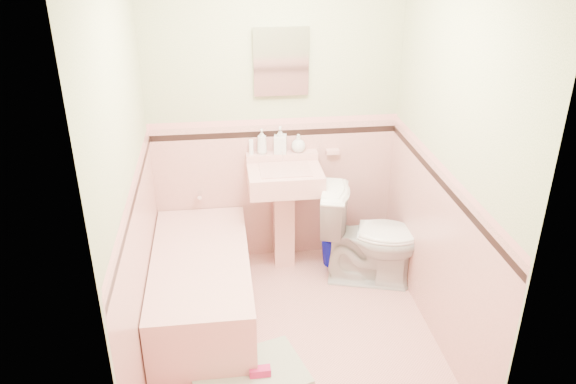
{
  "coord_description": "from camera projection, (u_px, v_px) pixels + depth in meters",
  "views": [
    {
      "loc": [
        -0.44,
        -3.22,
        2.7
      ],
      "look_at": [
        0.0,
        0.25,
        1.0
      ],
      "focal_mm": 35.67,
      "sensor_mm": 36.0,
      "label": 1
    }
  ],
  "objects": [
    {
      "name": "tub_faucet",
      "position": [
        200.0,
        195.0,
        4.69
      ],
      "size": [
        0.04,
        0.12,
        0.04
      ],
      "primitive_type": "cylinder",
      "rotation": [
        1.57,
        0.0,
        0.0
      ],
      "color": "silver",
      "rests_on": "wall_back"
    },
    {
      "name": "wall_back",
      "position": [
        275.0,
        117.0,
        4.53
      ],
      "size": [
        2.5,
        0.0,
        2.5
      ],
      "primitive_type": "plane",
      "rotation": [
        1.57,
        0.0,
        0.0
      ],
      "color": "beige",
      "rests_on": "ground"
    },
    {
      "name": "wainscot_front",
      "position": [
        322.0,
        379.0,
        2.86
      ],
      "size": [
        2.0,
        0.0,
        2.0
      ],
      "primitive_type": "plane",
      "rotation": [
        -1.57,
        0.0,
        0.0
      ],
      "color": "#E8A59B",
      "rests_on": "ground"
    },
    {
      "name": "medicine_cabinet",
      "position": [
        281.0,
        61.0,
        4.32
      ],
      "size": [
        0.4,
        0.04,
        0.49
      ],
      "primitive_type": "cube",
      "color": "white",
      "rests_on": "wall_back"
    },
    {
      "name": "wall_left",
      "position": [
        129.0,
        182.0,
        3.44
      ],
      "size": [
        0.0,
        2.5,
        2.5
      ],
      "primitive_type": "plane",
      "rotation": [
        1.57,
        0.0,
        1.57
      ],
      "color": "beige",
      "rests_on": "ground"
    },
    {
      "name": "sink",
      "position": [
        285.0,
        219.0,
        4.67
      ],
      "size": [
        0.58,
        0.48,
        0.91
      ],
      "primitive_type": null,
      "color": "#E0A198",
      "rests_on": "floor"
    },
    {
      "name": "cap_front",
      "position": [
        325.0,
        275.0,
        2.6
      ],
      "size": [
        2.0,
        0.0,
        2.0
      ],
      "primitive_type": "plane",
      "rotation": [
        -1.57,
        0.0,
        0.0
      ],
      "color": "pink",
      "rests_on": "ground"
    },
    {
      "name": "soap_bottle_left",
      "position": [
        262.0,
        141.0,
        4.54
      ],
      "size": [
        0.09,
        0.09,
        0.2
      ],
      "primitive_type": "imported",
      "rotation": [
        0.0,
        0.0,
        -0.11
      ],
      "color": "#B2B2B2",
      "rests_on": "sink"
    },
    {
      "name": "toilet",
      "position": [
        371.0,
        236.0,
        4.52
      ],
      "size": [
        0.89,
        0.66,
        0.81
      ],
      "primitive_type": "imported",
      "rotation": [
        0.0,
        0.0,
        1.28
      ],
      "color": "white",
      "rests_on": "floor"
    },
    {
      "name": "floor",
      "position": [
        292.0,
        332.0,
        4.1
      ],
      "size": [
        2.2,
        2.2,
        0.0
      ],
      "primitive_type": "plane",
      "color": "#E59F96",
      "rests_on": "ground"
    },
    {
      "name": "wainscot_left",
      "position": [
        143.0,
        272.0,
        3.72
      ],
      "size": [
        0.0,
        2.2,
        2.2
      ],
      "primitive_type": "plane",
      "rotation": [
        1.57,
        0.0,
        1.57
      ],
      "color": "#E8A59B",
      "rests_on": "ground"
    },
    {
      "name": "wainscot_back",
      "position": [
        275.0,
        192.0,
        4.81
      ],
      "size": [
        2.0,
        0.0,
        2.0
      ],
      "primitive_type": "plane",
      "rotation": [
        1.57,
        0.0,
        0.0
      ],
      "color": "#E8A59B",
      "rests_on": "ground"
    },
    {
      "name": "bucket",
      "position": [
        335.0,
        250.0,
        4.87
      ],
      "size": [
        0.33,
        0.33,
        0.25
      ],
      "primitive_type": null,
      "rotation": [
        0.0,
        0.0,
        0.38
      ],
      "color": "#010590",
      "rests_on": "floor"
    },
    {
      "name": "cap_right",
      "position": [
        444.0,
        170.0,
        3.68
      ],
      "size": [
        0.0,
        2.2,
        2.2
      ],
      "primitive_type": "plane",
      "rotation": [
        1.57,
        0.0,
        -1.57
      ],
      "color": "pink",
      "rests_on": "ground"
    },
    {
      "name": "tube",
      "position": [
        251.0,
        147.0,
        4.55
      ],
      "size": [
        0.04,
        0.04,
        0.12
      ],
      "primitive_type": "cylinder",
      "rotation": [
        0.0,
        0.0,
        0.08
      ],
      "color": "white",
      "rests_on": "sink"
    },
    {
      "name": "wainscot_right",
      "position": [
        434.0,
        252.0,
        3.95
      ],
      "size": [
        0.0,
        2.2,
        2.2
      ],
      "primitive_type": "plane",
      "rotation": [
        1.57,
        0.0,
        -1.57
      ],
      "color": "#E8A59B",
      "rests_on": "ground"
    },
    {
      "name": "wall_right",
      "position": [
        447.0,
        165.0,
        3.67
      ],
      "size": [
        0.0,
        2.5,
        2.5
      ],
      "primitive_type": "plane",
      "rotation": [
        1.57,
        0.0,
        -1.57
      ],
      "color": "beige",
      "rests_on": "ground"
    },
    {
      "name": "accent_left",
      "position": [
        134.0,
        201.0,
        3.5
      ],
      "size": [
        0.0,
        2.2,
        2.2
      ],
      "primitive_type": "plane",
      "rotation": [
        1.57,
        0.0,
        1.57
      ],
      "color": "black",
      "rests_on": "ground"
    },
    {
      "name": "accent_front",
      "position": [
        324.0,
        293.0,
        2.64
      ],
      "size": [
        2.0,
        0.0,
        2.0
      ],
      "primitive_type": "plane",
      "rotation": [
        -1.57,
        0.0,
        0.0
      ],
      "color": "black",
      "rests_on": "ground"
    },
    {
      "name": "shoe",
      "position": [
        260.0,
        371.0,
        3.67
      ],
      "size": [
        0.14,
        0.07,
        0.05
      ],
      "primitive_type": "cube",
      "rotation": [
        0.0,
        0.0,
        0.02
      ],
      "color": "#BF1E59",
      "rests_on": "bath_mat"
    },
    {
      "name": "sink_faucet",
      "position": [
        282.0,
        157.0,
        4.58
      ],
      "size": [
        0.02,
        0.02,
        0.1
      ],
      "primitive_type": "cylinder",
      "color": "silver",
      "rests_on": "sink"
    },
    {
      "name": "soap_bottle_right",
      "position": [
        298.0,
        143.0,
        4.59
      ],
      "size": [
        0.12,
        0.12,
        0.15
      ],
      "primitive_type": "imported",
      "rotation": [
        0.0,
        0.0,
        0.03
      ],
      "color": "#B2B2B2",
      "rests_on": "sink"
    },
    {
      "name": "accent_back",
      "position": [
        275.0,
        134.0,
        4.57
      ],
      "size": [
        2.0,
        0.0,
        2.0
      ],
      "primitive_type": "plane",
      "rotation": [
        1.57,
        0.0,
        0.0
      ],
      "color": "black",
      "rests_on": "ground"
    },
    {
      "name": "soap_bottle_mid",
      "position": [
        280.0,
        140.0,
        4.56
      ],
      "size": [
        0.11,
        0.11,
        0.22
      ],
      "primitive_type": "imported",
      "rotation": [
        0.0,
        0.0,
        -0.17
      ],
      "color": "#B2B2B2",
      "rests_on": "sink"
    },
    {
      "name": "cap_left",
      "position": [
        132.0,
        186.0,
        3.45
      ],
      "size": [
        0.0,
        2.2,
        2.2
      ],
      "primitive_type": "plane",
      "rotation": [
        1.57,
        0.0,
        1.57
      ],
      "color": "pink",
      "rests_on": "ground"
    },
    {
      "name": "bathtub",
      "position": [
        202.0,
        286.0,
        4.22
      ],
      "size": [
        0.7,
        1.5,
        0.45
      ],
      "primitive_type": "cube",
      "color": "#E0A198",
      "rests_on": "floor"
    },
    {
      "name": "cap_back",
      "position": [
        275.0,
        122.0,
        4.53
      ],
      "size": [
        2.0,
        0.0,
        2.0
      ],
      "primitive_type": "plane",
      "rotation": [
        1.57,
        0.0,
        0.0
      ],
      "color": "pink",
      "rests_on": "ground"
    },
    {
      "name": "soap_dish",
      "position": [
        332.0,
        152.0,
        4.68
      ],
      "size": [
        0.11,
        0.06,
        0.04
      ],
      "primitive_type": "cube",
      "color": "#E0A198",
      "rests_on": "wall_back"
    },
    {
      "name": "bath_mat",
      "position": [
        249.0,
        374.0,
        3.7
      ],
      "size": [
        0.82,
        0.66,
        0.03
      ],
      "primitive_type": "cube",
      "rotation": [
        0.0,
        0.0,
        0.29
      ],
      "color": "#92A489",
      "rests_on": "floor"
    },
    {
      "name": "wall_front",
      "position": [
        326.0,
        272.0,
        2.57
      ],
      "size": [
        2.5,
        0.0,
        2.5
      ],
      "primitive_type": "plane",
      "rotation": [
        -1.57,
        0.0,
        0.0
      ],
      "color": "beige",
      "rests_on": "ground"
    },
    {
      "name": "accent_right",
      "position": [
        442.0,
        184.0,
        3.72
      ],
      "size": [
        0.0,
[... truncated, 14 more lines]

